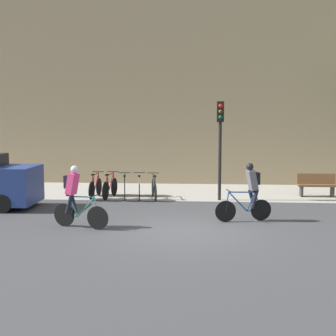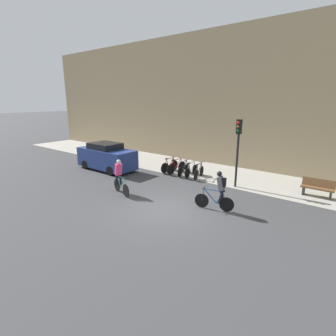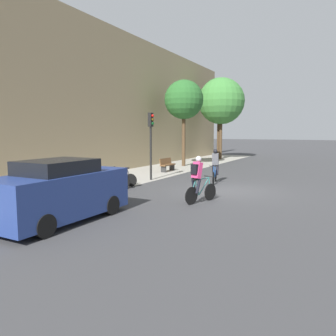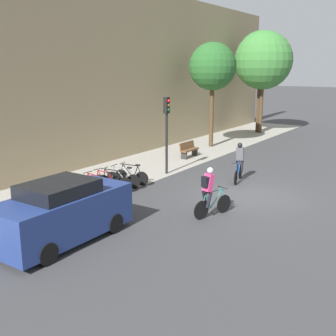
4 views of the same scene
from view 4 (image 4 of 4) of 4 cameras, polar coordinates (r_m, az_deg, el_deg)
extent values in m
plane|color=#3D3D3F|center=(17.35, 11.08, -3.71)|extent=(200.00, 200.00, 0.00)
cube|color=#A39E93|center=(20.78, -6.28, -0.66)|extent=(44.00, 4.50, 0.01)
cube|color=#9E8966|center=(21.90, -11.84, 12.37)|extent=(44.00, 0.60, 9.46)
cylinder|color=black|center=(15.14, 7.57, -4.83)|extent=(0.64, 0.23, 0.66)
cylinder|color=black|center=(14.40, 4.53, -5.71)|extent=(0.64, 0.23, 0.66)
cylinder|color=teal|center=(14.79, 6.60, -4.09)|extent=(0.58, 0.22, 0.62)
cylinder|color=teal|center=(14.53, 5.47, -4.45)|extent=(0.28, 0.12, 0.58)
cylinder|color=teal|center=(14.63, 6.30, -3.12)|extent=(0.79, 0.28, 0.07)
cylinder|color=teal|center=(14.55, 5.17, -5.56)|extent=(0.43, 0.16, 0.05)
cylinder|color=teal|center=(14.38, 4.84, -4.59)|extent=(0.23, 0.10, 0.56)
cylinder|color=teal|center=(15.02, 7.49, -3.81)|extent=(0.13, 0.07, 0.59)
cylinder|color=black|center=(14.89, 7.41, -2.63)|extent=(0.16, 0.45, 0.03)
cube|color=black|center=(14.35, 5.15, -3.32)|extent=(0.21, 0.14, 0.06)
cube|color=#DB3875|center=(14.33, 5.47, -1.98)|extent=(0.40, 0.40, 0.63)
sphere|color=silver|center=(14.28, 5.74, -0.34)|extent=(0.28, 0.28, 0.22)
cylinder|color=black|center=(14.38, 5.58, -4.32)|extent=(0.29, 0.19, 0.56)
cylinder|color=black|center=(14.53, 4.98, -4.11)|extent=(0.26, 0.18, 0.56)
cube|color=black|center=(14.22, 5.07, -1.88)|extent=(0.21, 0.29, 0.36)
cylinder|color=black|center=(18.77, 9.15, -1.30)|extent=(0.63, 0.19, 0.64)
cylinder|color=black|center=(19.83, 9.77, -0.52)|extent=(0.63, 0.19, 0.64)
cylinder|color=#1E478C|center=(19.06, 9.40, -0.20)|extent=(0.60, 0.19, 0.62)
cylinder|color=#1E478C|center=(19.46, 9.63, 0.03)|extent=(0.28, 0.11, 0.58)
cylinder|color=#1E478C|center=(19.11, 9.50, 0.70)|extent=(0.81, 0.24, 0.07)
cylinder|color=#1E478C|center=(19.62, 9.65, -0.69)|extent=(0.44, 0.14, 0.05)
cylinder|color=#1E478C|center=(19.67, 9.74, 0.19)|extent=(0.23, 0.09, 0.56)
cylinder|color=#1E478C|center=(18.74, 9.21, -0.41)|extent=(0.13, 0.07, 0.59)
cylinder|color=black|center=(18.71, 9.28, 0.60)|extent=(0.14, 0.45, 0.03)
cube|color=black|center=(19.50, 9.73, 1.03)|extent=(0.21, 0.13, 0.06)
cube|color=#5B5B60|center=(19.34, 9.71, 1.92)|extent=(0.39, 0.39, 0.63)
sphere|color=black|center=(19.19, 9.72, 3.08)|extent=(0.27, 0.27, 0.22)
cylinder|color=black|center=(19.53, 9.36, 0.32)|extent=(0.29, 0.17, 0.56)
cylinder|color=black|center=(19.49, 9.99, 0.27)|extent=(0.26, 0.16, 0.56)
cube|color=black|center=(19.47, 9.79, 2.14)|extent=(0.20, 0.29, 0.36)
cylinder|color=black|center=(17.33, -10.90, -2.51)|extent=(0.08, 0.70, 0.70)
cylinder|color=black|center=(16.64, -8.69, -3.09)|extent=(0.08, 0.70, 0.70)
cylinder|color=maroon|center=(17.02, -10.21, -1.79)|extent=(0.08, 0.54, 0.62)
cylinder|color=maroon|center=(16.77, -9.38, -2.05)|extent=(0.06, 0.25, 0.58)
cylinder|color=maroon|center=(16.87, -10.01, -0.93)|extent=(0.09, 0.72, 0.07)
cylinder|color=maroon|center=(16.78, -9.15, -3.00)|extent=(0.06, 0.39, 0.05)
cylinder|color=maroon|center=(16.63, -8.93, -2.13)|extent=(0.05, 0.21, 0.56)
cylinder|color=maroon|center=(17.23, -10.86, -1.61)|extent=(0.04, 0.12, 0.58)
cylinder|color=black|center=(17.12, -10.82, -0.56)|extent=(0.46, 0.06, 0.03)
cube|color=black|center=(16.61, -9.18, -1.03)|extent=(0.09, 0.21, 0.06)
cylinder|color=black|center=(17.77, -9.59, -2.05)|extent=(0.13, 0.70, 0.71)
cylinder|color=black|center=(17.00, -7.41, -2.68)|extent=(0.13, 0.70, 0.71)
cylinder|color=maroon|center=(17.43, -8.90, -1.37)|extent=(0.12, 0.57, 0.62)
cylinder|color=maroon|center=(17.15, -8.09, -1.64)|extent=(0.08, 0.27, 0.58)
cylinder|color=maroon|center=(17.28, -8.70, -0.52)|extent=(0.14, 0.76, 0.07)
cylinder|color=maroon|center=(17.16, -7.86, -2.58)|extent=(0.09, 0.41, 0.05)
cylinder|color=maroon|center=(17.00, -7.64, -1.73)|extent=(0.06, 0.22, 0.56)
cylinder|color=maroon|center=(17.66, -9.54, -1.17)|extent=(0.05, 0.12, 0.59)
cylinder|color=black|center=(17.55, -9.50, -0.15)|extent=(0.46, 0.09, 0.03)
cube|color=black|center=(16.99, -7.88, -0.65)|extent=(0.11, 0.21, 0.06)
cylinder|color=black|center=(18.08, -8.71, -1.87)|extent=(0.14, 0.63, 0.63)
cylinder|color=black|center=(17.54, -5.80, -2.27)|extent=(0.14, 0.63, 0.63)
cylinder|color=black|center=(17.82, -7.77, -1.13)|extent=(0.13, 0.58, 0.62)
cylinder|color=black|center=(17.62, -6.68, -1.31)|extent=(0.08, 0.27, 0.58)
cylinder|color=black|center=(17.69, -7.48, -0.28)|extent=(0.17, 0.78, 0.07)
cylinder|color=black|center=(17.64, -6.39, -2.21)|extent=(0.10, 0.43, 0.05)
cylinder|color=black|center=(17.51, -6.09, -1.36)|extent=(0.07, 0.22, 0.56)
cylinder|color=black|center=(17.98, -8.63, -1.00)|extent=(0.06, 0.12, 0.59)
cylinder|color=black|center=(17.88, -8.55, 0.01)|extent=(0.46, 0.10, 0.03)
cube|color=black|center=(17.48, -6.39, -0.33)|extent=(0.11, 0.21, 0.06)
cylinder|color=black|center=(18.50, -7.47, -1.46)|extent=(0.12, 0.64, 0.64)
cylinder|color=black|center=(17.95, -4.69, -1.86)|extent=(0.12, 0.64, 0.64)
cylinder|color=#99999E|center=(18.23, -6.57, -0.74)|extent=(0.11, 0.58, 0.62)
cylinder|color=#99999E|center=(18.03, -5.53, -0.92)|extent=(0.07, 0.27, 0.58)
cylinder|color=#99999E|center=(18.11, -6.28, 0.09)|extent=(0.14, 0.78, 0.07)
cylinder|color=#99999E|center=(18.06, -5.26, -1.80)|extent=(0.09, 0.42, 0.05)
cylinder|color=#99999E|center=(17.92, -4.96, -0.97)|extent=(0.06, 0.22, 0.56)
cylinder|color=#99999E|center=(18.40, -7.39, -0.60)|extent=(0.05, 0.12, 0.59)
cylinder|color=black|center=(18.30, -7.31, 0.38)|extent=(0.46, 0.09, 0.03)
cube|color=black|center=(17.90, -5.24, 0.04)|extent=(0.11, 0.21, 0.06)
cylinder|color=black|center=(18.88, -6.35, -1.13)|extent=(0.16, 0.63, 0.63)
cylinder|color=black|center=(18.42, -3.57, -1.44)|extent=(0.16, 0.63, 0.63)
cylinder|color=black|center=(18.65, -5.44, -0.40)|extent=(0.15, 0.56, 0.62)
cylinder|color=black|center=(18.48, -4.40, -0.55)|extent=(0.09, 0.26, 0.58)
cylinder|color=black|center=(18.53, -5.15, 0.42)|extent=(0.19, 0.75, 0.07)
cylinder|color=black|center=(18.51, -4.13, -1.40)|extent=(0.11, 0.41, 0.05)
cylinder|color=black|center=(18.39, -3.84, -0.59)|extent=(0.07, 0.22, 0.56)
cylinder|color=black|center=(18.79, -6.26, -0.29)|extent=(0.06, 0.12, 0.59)
cylinder|color=black|center=(18.69, -6.18, 0.68)|extent=(0.46, 0.12, 0.03)
cube|color=black|center=(18.36, -4.11, 0.39)|extent=(0.12, 0.21, 0.06)
cylinder|color=black|center=(20.17, -0.20, 4.34)|extent=(0.12, 0.12, 3.69)
cube|color=black|center=(19.99, -0.20, 8.49)|extent=(0.26, 0.20, 0.76)
sphere|color=red|center=(19.91, 0.10, 9.07)|extent=(0.15, 0.15, 0.15)
sphere|color=#4C380A|center=(19.92, 0.10, 8.47)|extent=(0.15, 0.15, 0.15)
sphere|color=#0C4719|center=(19.94, 0.10, 7.88)|extent=(0.15, 0.15, 0.15)
cube|color=brown|center=(24.15, 2.94, 2.49)|extent=(1.49, 0.40, 0.08)
cube|color=brown|center=(24.19, 2.58, 3.09)|extent=(1.49, 0.12, 0.40)
cube|color=#2D2D2D|center=(23.69, 2.19, 1.72)|extent=(0.08, 0.36, 0.45)
cube|color=#2D2D2D|center=(24.69, 3.64, 2.19)|extent=(0.08, 0.36, 0.45)
cube|color=navy|center=(12.86, -14.04, -6.20)|extent=(4.30, 1.78, 1.27)
cube|color=black|center=(12.54, -14.62, -2.73)|extent=(2.06, 1.57, 0.40)
cylinder|color=black|center=(13.37, -7.27, -7.43)|extent=(0.62, 0.20, 0.62)
cylinder|color=black|center=(14.44, -12.21, -6.02)|extent=(0.62, 0.20, 0.62)
cylinder|color=black|center=(11.66, -16.06, -11.10)|extent=(0.62, 0.20, 0.62)
cylinder|color=black|center=(12.88, -20.84, -9.08)|extent=(0.62, 0.20, 0.62)
cylinder|color=#4C3823|center=(27.45, 5.92, 7.18)|extent=(0.28, 0.28, 4.14)
sphere|color=#286028|center=(27.29, 6.07, 13.54)|extent=(2.99, 2.99, 2.99)
cylinder|color=#4C3823|center=(34.22, 12.17, 8.82)|extent=(0.28, 0.28, 4.88)
sphere|color=#33702D|center=(34.13, 12.48, 14.83)|extent=(3.54, 3.54, 3.54)
cylinder|color=#4C3823|center=(33.94, 12.49, 8.14)|extent=(0.28, 0.28, 4.14)
sphere|color=#3D7F38|center=(33.81, 12.80, 14.05)|extent=(4.40, 4.40, 4.40)
camera|label=1|loc=(17.09, 55.18, 1.25)|focal=50.00mm
camera|label=2|loc=(22.22, 39.72, 9.47)|focal=28.00mm
camera|label=3|loc=(3.18, -19.36, -36.24)|focal=35.00mm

